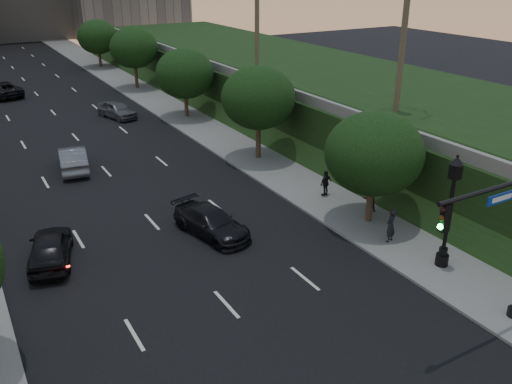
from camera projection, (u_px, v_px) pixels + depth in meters
ground at (293, 378)px, 18.74m from camera, size 160.00×160.00×0.00m
road_surface at (81, 144)px, 42.59m from camera, size 16.00×140.00×0.02m
sidewalk_right at (200, 125)px, 47.29m from camera, size 4.50×140.00×0.15m
embankment at (323, 92)px, 50.35m from camera, size 18.00×90.00×4.00m
parapet_wall at (243, 76)px, 45.51m from camera, size 0.35×90.00×0.70m
tree_right_a at (374, 154)px, 28.26m from camera, size 5.20×5.20×6.24m
tree_right_b at (258, 98)px, 37.61m from camera, size 5.20×5.20×6.74m
tree_right_c at (185, 74)px, 48.14m from camera, size 5.20×5.20×6.24m
tree_right_d at (134, 48)px, 59.08m from camera, size 5.20×5.20×6.74m
tree_right_e at (98, 37)px, 71.21m from camera, size 5.20×5.20×6.24m
traffic_signal_mast at (512, 245)px, 19.88m from camera, size 5.68×0.56×7.00m
street_lamp at (448, 217)px, 24.44m from camera, size 0.64×0.64×5.62m
sedan_near_left at (50, 248)px, 25.61m from camera, size 3.01×4.96×1.58m
sedan_mid_left at (73, 159)px, 36.99m from camera, size 2.47×5.19×1.64m
sedan_far_left at (2, 89)px, 56.90m from camera, size 3.99×6.30×1.62m
sedan_near_right at (211, 222)px, 28.27m from camera, size 3.04×5.25×1.43m
sedan_far_right at (117, 110)px, 49.35m from camera, size 3.01×4.86×1.54m
pedestrian_a at (391, 226)px, 27.20m from camera, size 0.75×0.61×1.77m
pedestrian_b at (370, 199)px, 30.56m from camera, size 0.93×0.84×1.55m
pedestrian_c at (326, 183)px, 32.61m from camera, size 1.01×0.63×1.61m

